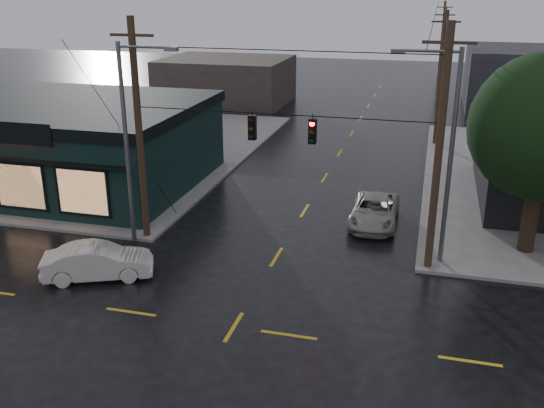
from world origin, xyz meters
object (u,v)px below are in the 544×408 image
(corner_tree, at_px, (544,128))
(sedan_cream, at_px, (98,262))
(utility_pole_nw, at_px, (147,238))
(utility_pole_ne, at_px, (427,269))
(suv_silver, at_px, (375,211))

(corner_tree, relative_size, sedan_cream, 1.99)
(corner_tree, xyz_separation_m, utility_pole_nw, (-17.19, -2.81, -5.74))
(sedan_cream, bearing_deg, corner_tree, -91.30)
(corner_tree, bearing_deg, sedan_cream, -157.58)
(utility_pole_ne, distance_m, sedan_cream, 13.77)
(utility_pole_ne, bearing_deg, sedan_cream, -161.74)
(corner_tree, height_order, utility_pole_ne, corner_tree)
(utility_pole_nw, xyz_separation_m, sedan_cream, (-0.06, -4.31, 0.73))
(utility_pole_nw, relative_size, suv_silver, 2.08)
(sedan_cream, relative_size, suv_silver, 0.90)
(sedan_cream, distance_m, suv_silver, 13.62)
(corner_tree, bearing_deg, utility_pole_ne, -146.19)
(utility_pole_ne, relative_size, suv_silver, 2.08)
(corner_tree, distance_m, utility_pole_ne, 7.64)
(utility_pole_nw, height_order, sedan_cream, utility_pole_nw)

